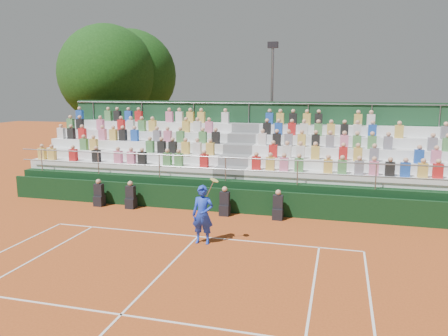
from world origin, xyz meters
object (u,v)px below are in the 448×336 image
(tennis_player, at_px, (203,215))
(tree_east, at_px, (131,75))
(tree_west, at_px, (107,74))
(floodlight_mast, at_px, (272,98))

(tennis_player, height_order, tree_east, tree_east)
(tree_west, bearing_deg, tennis_player, -50.62)
(tennis_player, bearing_deg, floodlight_mast, 89.01)
(tree_east, bearing_deg, tree_west, -105.67)
(tennis_player, xyz_separation_m, tree_east, (-10.00, 15.05, 4.97))
(tree_east, bearing_deg, floodlight_mast, -12.46)
(tree_west, relative_size, floodlight_mast, 1.19)
(tree_west, height_order, floodlight_mast, tree_west)
(tennis_player, relative_size, tree_east, 0.24)
(tennis_player, height_order, floodlight_mast, floodlight_mast)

